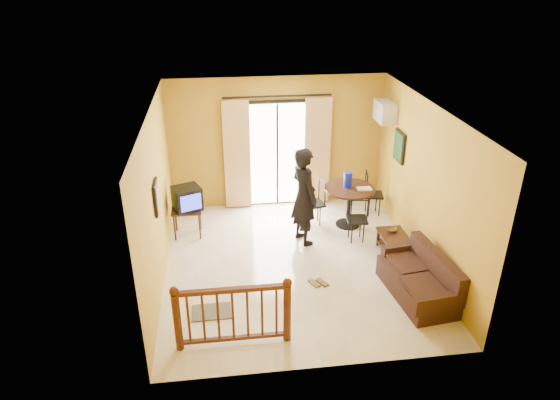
{
  "coord_description": "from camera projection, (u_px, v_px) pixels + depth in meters",
  "views": [
    {
      "loc": [
        -1.21,
        -7.38,
        4.88
      ],
      "look_at": [
        -0.23,
        0.2,
        1.19
      ],
      "focal_mm": 32.0,
      "sensor_mm": 36.0,
      "label": 1
    }
  ],
  "objects": [
    {
      "name": "standing_person",
      "position": [
        304.0,
        196.0,
        9.19
      ],
      "size": [
        0.67,
        0.8,
        1.88
      ],
      "primitive_type": "imported",
      "rotation": [
        0.0,
        0.0,
        1.95
      ],
      "color": "black",
      "rests_on": "ground"
    },
    {
      "name": "tv_table",
      "position": [
        187.0,
        212.0,
        9.59
      ],
      "size": [
        0.57,
        0.47,
        0.57
      ],
      "color": "black",
      "rests_on": "ground"
    },
    {
      "name": "sofa",
      "position": [
        421.0,
        280.0,
        7.91
      ],
      "size": [
        0.91,
        1.68,
        0.76
      ],
      "rotation": [
        0.0,
        0.0,
        0.12
      ],
      "color": "#321A13",
      "rests_on": "ground"
    },
    {
      "name": "room_shell",
      "position": [
        296.0,
        176.0,
        8.11
      ],
      "size": [
        5.0,
        5.0,
        5.0
      ],
      "color": "white",
      "rests_on": "ground"
    },
    {
      "name": "sandals",
      "position": [
        318.0,
        283.0,
        8.32
      ],
      "size": [
        0.34,
        0.27,
        0.03
      ],
      "color": "brown",
      "rests_on": "ground"
    },
    {
      "name": "stair_balustrade",
      "position": [
        233.0,
        312.0,
        6.78
      ],
      "size": [
        1.63,
        0.13,
        1.04
      ],
      "color": "#471E0F",
      "rests_on": "ground"
    },
    {
      "name": "dining_table",
      "position": [
        349.0,
        196.0,
        9.88
      ],
      "size": [
        0.99,
        0.99,
        0.83
      ],
      "color": "black",
      "rests_on": "ground"
    },
    {
      "name": "television",
      "position": [
        187.0,
        198.0,
        9.46
      ],
      "size": [
        0.62,
        0.6,
        0.45
      ],
      "rotation": [
        0.0,
        0.0,
        0.37
      ],
      "color": "black",
      "rests_on": "tv_table"
    },
    {
      "name": "coffee_table",
      "position": [
        395.0,
        243.0,
        9.02
      ],
      "size": [
        0.47,
        0.85,
        0.38
      ],
      "color": "black",
      "rests_on": "ground"
    },
    {
      "name": "picture_left",
      "position": [
        157.0,
        197.0,
        7.74
      ],
      "size": [
        0.05,
        0.42,
        0.52
      ],
      "color": "black",
      "rests_on": "room_shell"
    },
    {
      "name": "air_conditioner",
      "position": [
        385.0,
        112.0,
        9.9
      ],
      "size": [
        0.31,
        0.6,
        0.4
      ],
      "color": "silver",
      "rests_on": "room_shell"
    },
    {
      "name": "serving_tray",
      "position": [
        364.0,
        189.0,
        9.74
      ],
      "size": [
        0.29,
        0.19,
        0.02
      ],
      "primitive_type": "cube",
      "rotation": [
        0.0,
        0.0,
        -0.03
      ],
      "color": "beige",
      "rests_on": "dining_table"
    },
    {
      "name": "doormat",
      "position": [
        211.0,
        312.0,
        7.64
      ],
      "size": [
        0.61,
        0.41,
        0.02
      ],
      "primitive_type": "cube",
      "rotation": [
        0.0,
        0.0,
        0.01
      ],
      "color": "#555144",
      "rests_on": "ground"
    },
    {
      "name": "botanical_print",
      "position": [
        399.0,
        146.0,
        9.55
      ],
      "size": [
        0.05,
        0.5,
        0.6
      ],
      "color": "black",
      "rests_on": "room_shell"
    },
    {
      "name": "balcony_door",
      "position": [
        277.0,
        154.0,
        10.51
      ],
      "size": [
        2.25,
        0.14,
        2.46
      ],
      "color": "black",
      "rests_on": "ground"
    },
    {
      "name": "water_jug",
      "position": [
        348.0,
        180.0,
        9.78
      ],
      "size": [
        0.17,
        0.17,
        0.31
      ],
      "primitive_type": "cylinder",
      "color": "#1321B9",
      "rests_on": "dining_table"
    },
    {
      "name": "dining_chairs",
      "position": [
        347.0,
        225.0,
        10.14
      ],
      "size": [
        1.79,
        1.48,
        0.95
      ],
      "color": "black",
      "rests_on": "ground"
    },
    {
      "name": "ground",
      "position": [
        294.0,
        264.0,
        8.85
      ],
      "size": [
        5.0,
        5.0,
        0.0
      ],
      "primitive_type": "plane",
      "color": "beige",
      "rests_on": "ground"
    },
    {
      "name": "bowl",
      "position": [
        392.0,
        230.0,
        9.14
      ],
      "size": [
        0.24,
        0.24,
        0.06
      ],
      "primitive_type": "imported",
      "rotation": [
        0.0,
        0.0,
        -0.33
      ],
      "color": "brown",
      "rests_on": "coffee_table"
    }
  ]
}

